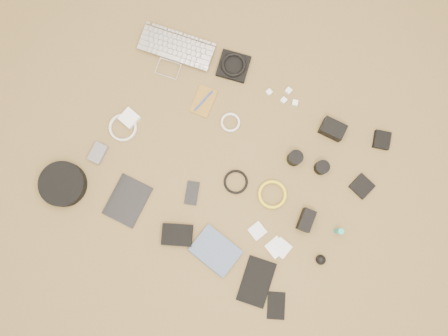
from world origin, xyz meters
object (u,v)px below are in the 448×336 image
at_px(laptop, 173,57).
at_px(paperback, 205,264).
at_px(tablet, 128,201).
at_px(phone, 192,193).
at_px(dslr_camera, 333,129).
at_px(headphone_case, 63,184).

bearing_deg(laptop, paperback, -62.01).
height_order(tablet, phone, same).
height_order(phone, paperback, paperback).
distance_m(laptop, tablet, 0.75).
bearing_deg(dslr_camera, phone, -129.22).
xyz_separation_m(laptop, tablet, (0.15, -0.74, -0.01)).
bearing_deg(tablet, phone, 33.18).
bearing_deg(paperback, tablet, 89.83).
relative_size(laptop, dslr_camera, 3.28).
distance_m(dslr_camera, tablet, 1.06).
bearing_deg(phone, tablet, -164.26).
height_order(tablet, headphone_case, headphone_case).
xyz_separation_m(headphone_case, paperback, (0.78, -0.02, -0.02)).
xyz_separation_m(dslr_camera, paperback, (-0.25, -0.86, -0.02)).
distance_m(laptop, paperback, 1.04).
xyz_separation_m(dslr_camera, tablet, (-0.72, -0.77, -0.03)).
distance_m(laptop, headphone_case, 0.83).
bearing_deg(tablet, dslr_camera, 45.60).
xyz_separation_m(laptop, headphone_case, (-0.16, -0.81, 0.02)).
xyz_separation_m(laptop, phone, (0.41, -0.56, -0.01)).
relative_size(dslr_camera, paperback, 0.54).
bearing_deg(tablet, laptop, 100.10).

